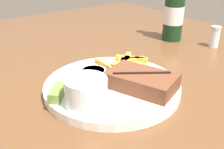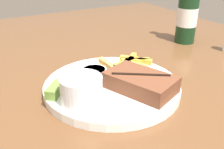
{
  "view_description": "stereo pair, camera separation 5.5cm",
  "coord_description": "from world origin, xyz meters",
  "views": [
    {
      "loc": [
        0.4,
        -0.29,
        1.05
      ],
      "look_at": [
        0.0,
        0.0,
        0.81
      ],
      "focal_mm": 42.0,
      "sensor_mm": 36.0,
      "label": 1
    },
    {
      "loc": [
        0.43,
        -0.25,
        1.05
      ],
      "look_at": [
        0.0,
        0.0,
        0.81
      ],
      "focal_mm": 42.0,
      "sensor_mm": 36.0,
      "label": 2
    }
  ],
  "objects": [
    {
      "name": "dining_table",
      "position": [
        0.0,
        0.0,
        0.71
      ],
      "size": [
        1.55,
        1.3,
        0.77
      ],
      "color": "brown",
      "rests_on": "ground_plane"
    },
    {
      "name": "dinner_plate",
      "position": [
        0.0,
        0.0,
        0.78
      ],
      "size": [
        0.29,
        0.29,
        0.02
      ],
      "color": "white",
      "rests_on": "dining_table"
    },
    {
      "name": "steak_portion",
      "position": [
        0.05,
        0.04,
        0.8
      ],
      "size": [
        0.16,
        0.13,
        0.04
      ],
      "color": "brown",
      "rests_on": "dinner_plate"
    },
    {
      "name": "fries_pile",
      "position": [
        -0.05,
        0.07,
        0.8
      ],
      "size": [
        0.12,
        0.13,
        0.02
      ],
      "color": "gold",
      "rests_on": "dinner_plate"
    },
    {
      "name": "coleslaw_cup",
      "position": [
        0.04,
        -0.09,
        0.82
      ],
      "size": [
        0.08,
        0.08,
        0.05
      ],
      "color": "white",
      "rests_on": "dinner_plate"
    },
    {
      "name": "dipping_sauce_cup",
      "position": [
        -0.03,
        -0.03,
        0.8
      ],
      "size": [
        0.06,
        0.06,
        0.03
      ],
      "color": "silver",
      "rests_on": "dinner_plate"
    },
    {
      "name": "pickle_spear",
      "position": [
        -0.01,
        -0.12,
        0.8
      ],
      "size": [
        0.06,
        0.05,
        0.02
      ],
      "color": "olive",
      "rests_on": "dinner_plate"
    },
    {
      "name": "fork_utensil",
      "position": [
        -0.07,
        0.04,
        0.79
      ],
      "size": [
        0.12,
        0.08,
        0.0
      ],
      "rotation": [
        0.0,
        0.0,
        5.75
      ],
      "color": "#B7B7BC",
      "rests_on": "dinner_plate"
    },
    {
      "name": "knife_utensil",
      "position": [
        0.02,
        0.03,
        0.79
      ],
      "size": [
        0.09,
        0.15,
        0.01
      ],
      "rotation": [
        0.0,
        0.0,
        1.09
      ],
      "color": "#B7B7BC",
      "rests_on": "dinner_plate"
    },
    {
      "name": "beer_bottle",
      "position": [
        -0.16,
        0.37,
        0.86
      ],
      "size": [
        0.06,
        0.06,
        0.24
      ],
      "color": "#143319",
      "rests_on": "dining_table"
    }
  ]
}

